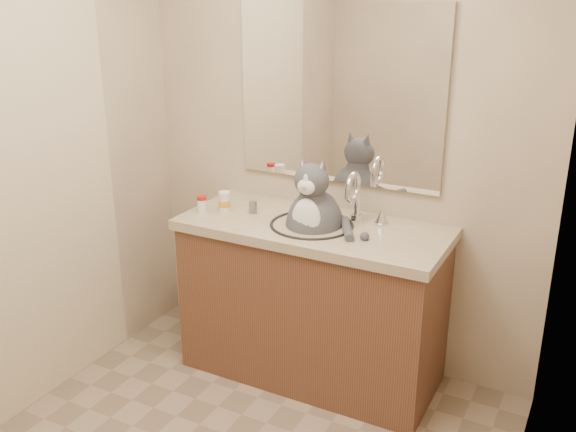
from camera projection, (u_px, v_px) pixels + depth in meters
The scene contains 8 objects.
room at pixel (197, 216), 2.26m from camera, with size 2.22×2.52×2.42m.
vanity at pixel (312, 297), 3.32m from camera, with size 1.34×0.59×1.12m.
mirror at pixel (338, 95), 3.20m from camera, with size 1.10×0.02×0.90m, color white.
shower_curtain at pixel (18, 208), 2.85m from camera, with size 0.02×1.30×1.93m.
cat at pixel (314, 221), 3.15m from camera, with size 0.41×0.33×0.56m.
pill_bottle_redcap at pixel (202, 204), 3.33m from camera, with size 0.06×0.06×0.09m.
pill_bottle_orange at pixel (225, 202), 3.34m from camera, with size 0.07×0.07×0.11m.
grey_canister at pixel (253, 207), 3.32m from camera, with size 0.05×0.05×0.07m.
Camera 1 is at (1.27, -1.73, 1.96)m, focal length 40.00 mm.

